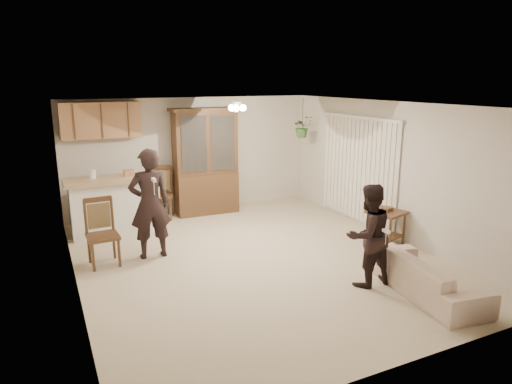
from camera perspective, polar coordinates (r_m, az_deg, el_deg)
name	(u,v)px	position (r m, az deg, el deg)	size (l,w,h in m)	color
floor	(256,259)	(7.60, 0.00, -8.33)	(6.50, 6.50, 0.00)	#BEAC90
ceiling	(256,105)	(7.04, 0.00, 10.86)	(5.50, 6.50, 0.02)	silver
wall_back	(192,155)	(10.19, -7.96, 4.60)	(5.50, 0.02, 2.50)	beige
wall_front	(402,254)	(4.63, 17.83, -7.35)	(5.50, 0.02, 2.50)	beige
wall_left	(70,205)	(6.55, -22.24, -1.52)	(0.02, 6.50, 2.50)	beige
wall_right	(391,170)	(8.74, 16.49, 2.62)	(0.02, 6.50, 2.50)	beige
breakfast_bar	(115,208)	(9.09, -17.20, -1.88)	(1.60, 0.55, 1.00)	white
bar_top	(113,179)	(8.96, -17.45, 1.51)	(1.75, 0.70, 0.08)	tan
upper_cabinets	(100,120)	(9.51, -18.87, 8.50)	(1.50, 0.34, 0.70)	#986A42
vertical_blinds	(358,170)	(9.42, 12.61, 2.71)	(0.06, 2.30, 2.10)	silver
ceiling_fixture	(237,107)	(8.22, -2.41, 10.59)	(0.36, 0.36, 0.20)	#FFEBBF
hanging_plant	(302,127)	(10.29, 5.83, 8.13)	(0.43, 0.37, 0.48)	#265220
plant_cord	(303,112)	(10.27, 5.87, 9.93)	(0.01, 0.01, 0.65)	black
sofa	(428,269)	(6.72, 20.73, -8.98)	(1.87, 0.73, 0.73)	beige
adult	(150,204)	(7.60, -13.12, -1.53)	(0.66, 0.43, 1.80)	black
child	(368,240)	(6.65, 13.82, -5.83)	(0.66, 0.51, 1.35)	black
china_hutch	(205,162)	(9.95, -6.34, 3.74)	(1.47, 0.61, 2.29)	#3D2916
side_table	(386,227)	(8.44, 15.92, -4.25)	(0.69, 0.69, 0.69)	#3D2916
chair_bar	(104,247)	(7.65, -18.51, -6.52)	(0.49, 0.49, 1.07)	#3D2916
chair_hutch_left	(162,204)	(9.84, -11.73, -1.49)	(0.63, 0.63, 1.11)	#3D2916
chair_hutch_right	(227,198)	(10.33, -3.70, -0.79)	(0.53, 0.53, 0.91)	#3D2916
controller_adult	(154,180)	(7.08, -12.66, 1.49)	(0.05, 0.16, 0.05)	white
controller_child	(386,231)	(6.34, 15.98, -4.73)	(0.04, 0.13, 0.04)	white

